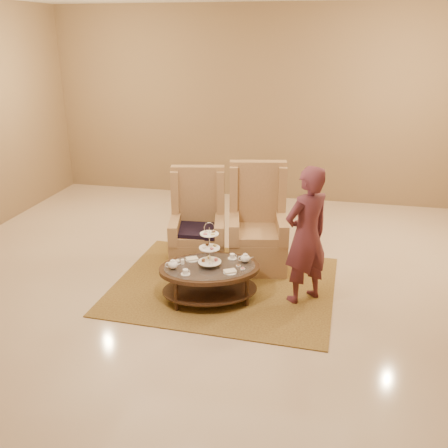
% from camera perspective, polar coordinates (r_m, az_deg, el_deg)
% --- Properties ---
extents(ground, '(8.00, 8.00, 0.00)m').
position_cam_1_polar(ground, '(6.19, -1.44, -7.92)').
color(ground, beige).
rests_on(ground, ground).
extents(ceiling, '(8.00, 8.00, 0.02)m').
position_cam_1_polar(ceiling, '(6.19, -1.44, -7.92)').
color(ceiling, silver).
rests_on(ceiling, ground).
extents(wall_back, '(8.00, 0.04, 3.50)m').
position_cam_1_polar(wall_back, '(9.43, 4.42, 13.36)').
color(wall_back, '#8E714D').
rests_on(wall_back, ground).
extents(rug, '(2.78, 2.34, 0.01)m').
position_cam_1_polar(rug, '(6.36, 0.04, -6.97)').
color(rug, olive).
rests_on(rug, ground).
extents(tea_table, '(1.39, 1.17, 0.99)m').
position_cam_1_polar(tea_table, '(5.89, -1.64, -5.56)').
color(tea_table, black).
rests_on(tea_table, ground).
extents(armchair_left, '(0.85, 0.87, 1.33)m').
position_cam_1_polar(armchair_left, '(6.79, -2.99, -1.03)').
color(armchair_left, '#A77C4E').
rests_on(armchair_left, ground).
extents(armchair_right, '(0.89, 0.91, 1.40)m').
position_cam_1_polar(armchair_right, '(6.76, 3.82, -0.96)').
color(armchair_right, '#A77C4E').
rests_on(armchair_right, ground).
extents(person, '(0.71, 0.70, 1.65)m').
position_cam_1_polar(person, '(5.77, 9.38, -1.36)').
color(person, '#55242E').
rests_on(person, ground).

